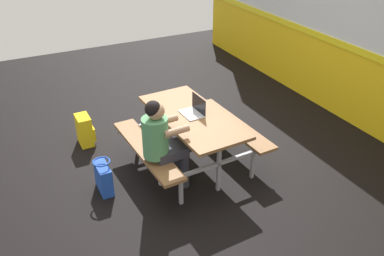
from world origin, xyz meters
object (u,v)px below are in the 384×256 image
laptop_silver (194,110)px  tote_bag_bright (104,177)px  picnic_table_main (192,127)px  student_nearer (162,139)px  backpack_dark (85,130)px

laptop_silver → tote_bag_bright: bearing=-88.1°
picnic_table_main → student_nearer: size_ratio=1.39×
student_nearer → tote_bag_bright: student_nearer is taller
laptop_silver → backpack_dark: size_ratio=0.75×
picnic_table_main → tote_bag_bright: size_ratio=3.89×
laptop_silver → tote_bag_bright: laptop_silver is taller
picnic_table_main → laptop_silver: (-0.02, 0.04, 0.21)m
picnic_table_main → tote_bag_bright: bearing=-88.8°
picnic_table_main → student_nearer: 0.64m
student_nearer → picnic_table_main: bearing=119.4°
picnic_table_main → backpack_dark: bearing=-135.4°
tote_bag_bright → backpack_dark: bearing=176.6°
tote_bag_bright → picnic_table_main: bearing=91.2°
student_nearer → backpack_dark: size_ratio=2.74×
picnic_table_main → backpack_dark: (-1.15, -1.13, -0.36)m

